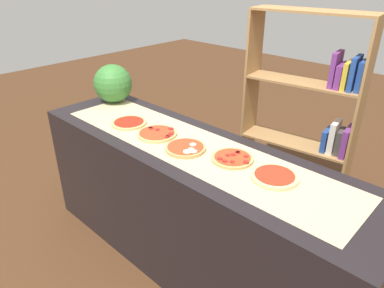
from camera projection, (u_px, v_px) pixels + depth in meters
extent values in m
plane|color=#4C2D19|center=(192.00, 258.00, 2.57)|extent=(12.00, 12.00, 0.00)
cube|color=black|center=(192.00, 207.00, 2.37)|extent=(2.39, 0.66, 0.90)
cube|color=tan|center=(192.00, 147.00, 2.17)|extent=(2.05, 0.47, 0.00)
cylinder|color=#DBB26B|center=(129.00, 123.00, 2.47)|extent=(0.24, 0.24, 0.02)
cylinder|color=#AD2314|center=(129.00, 122.00, 2.47)|extent=(0.20, 0.20, 0.00)
cylinder|color=#DBB26B|center=(157.00, 134.00, 2.31)|extent=(0.26, 0.26, 0.02)
cylinder|color=red|center=(157.00, 132.00, 2.30)|extent=(0.23, 0.23, 0.00)
cylinder|color=maroon|center=(167.00, 137.00, 2.24)|extent=(0.03, 0.03, 0.00)
cylinder|color=maroon|center=(168.00, 136.00, 2.25)|extent=(0.03, 0.03, 0.00)
cylinder|color=maroon|center=(151.00, 128.00, 2.35)|extent=(0.03, 0.03, 0.00)
cylinder|color=maroon|center=(150.00, 127.00, 2.37)|extent=(0.03, 0.03, 0.00)
cylinder|color=maroon|center=(157.00, 130.00, 2.34)|extent=(0.03, 0.03, 0.00)
cylinder|color=maroon|center=(171.00, 129.00, 2.35)|extent=(0.04, 0.04, 0.00)
cylinder|color=maroon|center=(171.00, 134.00, 2.28)|extent=(0.04, 0.04, 0.00)
cylinder|color=tan|center=(186.00, 148.00, 2.12)|extent=(0.24, 0.24, 0.02)
cylinder|color=red|center=(186.00, 146.00, 2.12)|extent=(0.22, 0.22, 0.00)
cylinder|color=#EFE5CC|center=(193.00, 145.00, 2.13)|extent=(0.04, 0.04, 0.00)
cylinder|color=#EFE5CC|center=(194.00, 151.00, 2.06)|extent=(0.04, 0.04, 0.00)
cylinder|color=#EFE5CC|center=(187.00, 152.00, 2.05)|extent=(0.05, 0.05, 0.00)
cylinder|color=#EFE5CC|center=(191.00, 149.00, 2.08)|extent=(0.04, 0.04, 0.00)
cylinder|color=tan|center=(232.00, 158.00, 2.02)|extent=(0.24, 0.24, 0.02)
cylinder|color=red|center=(232.00, 157.00, 2.01)|extent=(0.21, 0.21, 0.00)
cylinder|color=maroon|center=(220.00, 159.00, 1.99)|extent=(0.03, 0.03, 0.00)
cylinder|color=maroon|center=(246.00, 156.00, 2.01)|extent=(0.03, 0.03, 0.00)
cylinder|color=maroon|center=(232.00, 162.00, 1.96)|extent=(0.03, 0.03, 0.00)
cylinder|color=maroon|center=(225.00, 161.00, 1.96)|extent=(0.03, 0.03, 0.00)
cylinder|color=maroon|center=(233.00, 154.00, 2.03)|extent=(0.03, 0.03, 0.00)
cylinder|color=maroon|center=(238.00, 153.00, 2.05)|extent=(0.03, 0.03, 0.00)
cylinder|color=maroon|center=(246.00, 162.00, 1.95)|extent=(0.03, 0.03, 0.00)
cylinder|color=maroon|center=(228.00, 155.00, 2.03)|extent=(0.03, 0.03, 0.00)
cylinder|color=maroon|center=(237.00, 152.00, 2.06)|extent=(0.03, 0.03, 0.00)
cylinder|color=#E5C17F|center=(274.00, 176.00, 1.84)|extent=(0.25, 0.25, 0.02)
cylinder|color=red|center=(275.00, 175.00, 1.84)|extent=(0.21, 0.21, 0.00)
sphere|color=#387A33|center=(113.00, 84.00, 2.82)|extent=(0.30, 0.30, 0.30)
cube|color=#A87A47|center=(356.00, 126.00, 2.69)|extent=(0.06, 0.27, 1.60)
cube|color=#A87A47|center=(250.00, 102.00, 3.16)|extent=(0.06, 0.27, 1.60)
cube|color=#A87A47|center=(287.00, 194.00, 3.29)|extent=(0.90, 0.38, 0.02)
cube|color=#47423D|center=(334.00, 200.00, 3.03)|extent=(0.07, 0.22, 0.17)
cube|color=#234799|center=(329.00, 195.00, 3.04)|extent=(0.06, 0.19, 0.25)
cube|color=#B22823|center=(323.00, 192.00, 3.06)|extent=(0.07, 0.21, 0.25)
cube|color=#A87A47|center=(295.00, 142.00, 3.05)|extent=(0.90, 0.38, 0.02)
cube|color=#753384|center=(347.00, 141.00, 2.78)|extent=(0.07, 0.22, 0.23)
cube|color=#47423D|center=(340.00, 142.00, 2.81)|extent=(0.06, 0.16, 0.20)
cube|color=silver|center=(334.00, 137.00, 2.83)|extent=(0.07, 0.18, 0.26)
cube|color=#234799|center=(326.00, 139.00, 2.87)|extent=(0.06, 0.18, 0.18)
cube|color=#A87A47|center=(304.00, 82.00, 2.81)|extent=(0.90, 0.38, 0.02)
cube|color=#234799|center=(362.00, 76.00, 2.54)|extent=(0.06, 0.18, 0.22)
cube|color=#234799|center=(355.00, 73.00, 2.56)|extent=(0.06, 0.21, 0.24)
cube|color=gold|center=(348.00, 75.00, 2.60)|extent=(0.06, 0.22, 0.20)
cube|color=#753384|center=(341.00, 76.00, 2.62)|extent=(0.07, 0.21, 0.18)
cube|color=#753384|center=(336.00, 69.00, 2.63)|extent=(0.06, 0.20, 0.26)
cube|color=#A87A47|center=(314.00, 11.00, 2.57)|extent=(0.90, 0.38, 0.02)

